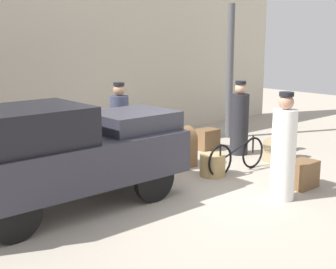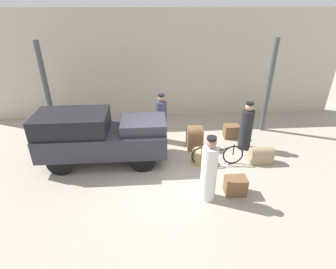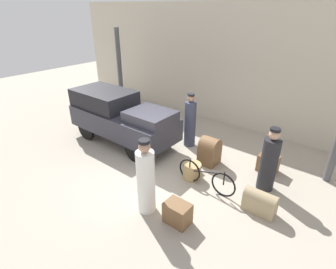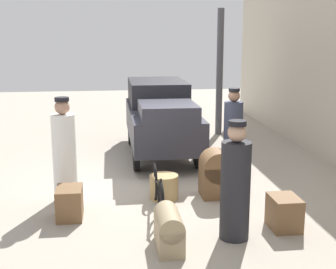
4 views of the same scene
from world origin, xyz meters
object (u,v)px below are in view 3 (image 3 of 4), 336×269
(bicycle, at_px, (206,177))
(porter_lifting_near_truck, at_px, (190,122))
(truck, at_px, (120,116))
(suitcase_tan_flat, at_px, (268,163))
(porter_with_bicycle, at_px, (146,180))
(porter_standing_middle, at_px, (269,162))
(trunk_barrel_dark, at_px, (260,202))
(wicker_basket, at_px, (192,171))
(trunk_wicker_pale, at_px, (177,213))
(suitcase_black_upright, at_px, (210,151))

(bicycle, height_order, porter_lifting_near_truck, porter_lifting_near_truck)
(truck, xyz_separation_m, suitcase_tan_flat, (4.70, 1.36, -0.71))
(porter_with_bicycle, xyz_separation_m, porter_lifting_near_truck, (-1.05, 3.27, -0.00))
(porter_standing_middle, xyz_separation_m, trunk_barrel_dark, (0.23, -0.98, -0.49))
(porter_standing_middle, bearing_deg, porter_with_bicycle, -126.20)
(bicycle, xyz_separation_m, wicker_basket, (-0.54, 0.17, -0.12))
(truck, xyz_separation_m, trunk_wicker_pale, (3.87, -1.89, -0.71))
(suitcase_tan_flat, distance_m, trunk_barrel_dark, 1.87)
(trunk_wicker_pale, bearing_deg, suitcase_tan_flat, 75.72)
(wicker_basket, relative_size, porter_standing_middle, 0.30)
(bicycle, distance_m, porter_with_bicycle, 1.75)
(truck, distance_m, porter_lifting_near_truck, 2.39)
(bicycle, distance_m, trunk_barrel_dark, 1.44)
(trunk_barrel_dark, bearing_deg, wicker_basket, 175.27)
(suitcase_tan_flat, bearing_deg, truck, -163.89)
(wicker_basket, xyz_separation_m, porter_lifting_near_truck, (-1.15, 1.55, 0.62))
(wicker_basket, distance_m, porter_lifting_near_truck, 2.03)
(suitcase_black_upright, relative_size, suitcase_tan_flat, 1.55)
(truck, relative_size, wicker_basket, 7.72)
(truck, relative_size, porter_lifting_near_truck, 2.16)
(wicker_basket, distance_m, trunk_barrel_dark, 1.99)
(porter_standing_middle, bearing_deg, porter_lifting_near_truck, 165.76)
(trunk_barrel_dark, bearing_deg, bicycle, -179.82)
(wicker_basket, xyz_separation_m, suitcase_tan_flat, (1.52, 1.65, 0.03))
(wicker_basket, height_order, suitcase_black_upright, suitcase_black_upright)
(wicker_basket, bearing_deg, truck, 174.77)
(porter_standing_middle, distance_m, suitcase_tan_flat, 1.02)
(trunk_wicker_pale, relative_size, trunk_barrel_dark, 0.76)
(wicker_basket, distance_m, suitcase_tan_flat, 2.25)
(truck, height_order, suitcase_black_upright, truck)
(trunk_barrel_dark, bearing_deg, porter_with_bicycle, -143.17)
(suitcase_black_upright, relative_size, trunk_wicker_pale, 1.53)
(porter_with_bicycle, height_order, trunk_barrel_dark, porter_with_bicycle)
(truck, bearing_deg, porter_standing_middle, 6.05)
(truck, distance_m, suitcase_tan_flat, 4.95)
(bicycle, xyz_separation_m, porter_lifting_near_truck, (-1.69, 1.72, 0.50))
(porter_lifting_near_truck, height_order, trunk_barrel_dark, porter_lifting_near_truck)
(bicycle, distance_m, trunk_wicker_pale, 1.44)
(suitcase_black_upright, bearing_deg, truck, -168.16)
(porter_standing_middle, xyz_separation_m, porter_lifting_near_truck, (-2.90, 0.74, 0.06))
(bicycle, bearing_deg, suitcase_black_upright, 116.36)
(porter_standing_middle, relative_size, suitcase_black_upright, 2.02)
(truck, height_order, wicker_basket, truck)
(bicycle, xyz_separation_m, porter_with_bicycle, (-0.64, -1.55, 0.50))
(suitcase_black_upright, bearing_deg, porter_lifting_near_truck, 152.24)
(porter_with_bicycle, relative_size, trunk_wicker_pale, 3.29)
(porter_lifting_near_truck, relative_size, suitcase_tan_flat, 3.31)
(bicycle, distance_m, suitcase_black_upright, 1.26)
(porter_with_bicycle, relative_size, porter_lifting_near_truck, 1.01)
(porter_with_bicycle, distance_m, suitcase_tan_flat, 3.79)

